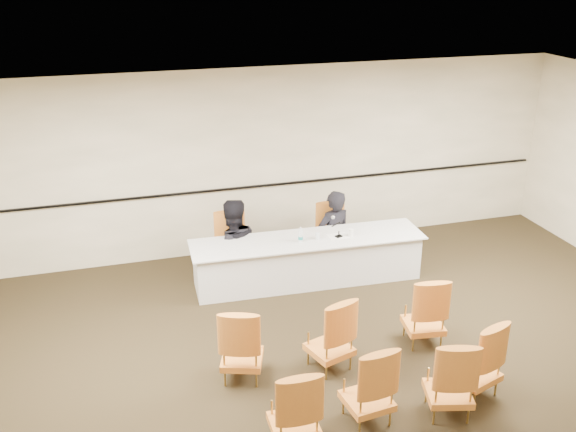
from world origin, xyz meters
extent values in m
plane|color=black|center=(0.00, 0.00, 0.00)|extent=(10.00, 10.00, 0.00)
plane|color=white|center=(0.00, 0.00, 3.00)|extent=(10.00, 10.00, 0.00)
cube|color=#B2AA8B|center=(0.00, 4.00, 1.50)|extent=(10.00, 0.04, 3.00)
cube|color=black|center=(0.00, 3.96, 1.10)|extent=(9.80, 0.04, 0.03)
imported|color=black|center=(0.88, 3.12, 0.38)|extent=(0.67, 0.52, 1.64)
imported|color=black|center=(-0.74, 3.19, 0.33)|extent=(0.91, 0.73, 1.76)
cube|color=white|center=(0.75, 2.58, 0.70)|extent=(0.30, 0.22, 0.00)
cylinder|color=silver|center=(0.42, 2.57, 0.74)|extent=(0.07, 0.07, 0.10)
cylinder|color=white|center=(0.92, 2.52, 0.75)|extent=(0.08, 0.08, 0.12)
camera|label=1|loc=(-2.44, -5.54, 4.57)|focal=40.00mm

